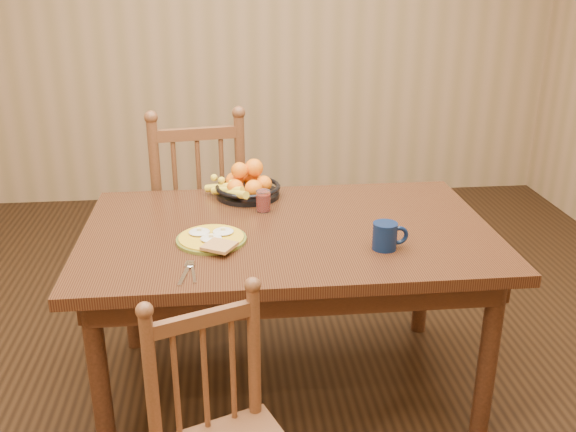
{
  "coord_description": "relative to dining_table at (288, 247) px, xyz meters",
  "views": [
    {
      "loc": [
        -0.24,
        -2.31,
        1.72
      ],
      "look_at": [
        0.0,
        0.0,
        0.8
      ],
      "focal_mm": 40.0,
      "sensor_mm": 36.0,
      "label": 1
    }
  ],
  "objects": [
    {
      "name": "room",
      "position": [
        0.0,
        0.0,
        0.68
      ],
      "size": [
        4.52,
        5.02,
        2.72
      ],
      "color": "black",
      "rests_on": "ground"
    },
    {
      "name": "dining_table",
      "position": [
        0.0,
        0.0,
        0.0
      ],
      "size": [
        1.6,
        1.0,
        0.75
      ],
      "color": "black",
      "rests_on": "ground"
    },
    {
      "name": "chair_far",
      "position": [
        -0.39,
        0.76,
        -0.14
      ],
      "size": [
        0.55,
        0.53,
        1.07
      ],
      "rotation": [
        0.0,
        0.0,
        3.28
      ],
      "color": "#4A2E16",
      "rests_on": "ground"
    },
    {
      "name": "breakfast_plate",
      "position": [
        -0.3,
        -0.1,
        0.1
      ],
      "size": [
        0.26,
        0.31,
        0.04
      ],
      "color": "#59601E",
      "rests_on": "dining_table"
    },
    {
      "name": "fork",
      "position": [
        -0.38,
        -0.35,
        0.09
      ],
      "size": [
        0.05,
        0.18,
        0.0
      ],
      "rotation": [
        0.0,
        0.0,
        -0.18
      ],
      "color": "silver",
      "rests_on": "dining_table"
    },
    {
      "name": "spoon",
      "position": [
        -0.37,
        -0.33,
        0.09
      ],
      "size": [
        0.04,
        0.16,
        0.01
      ],
      "rotation": [
        0.0,
        0.0,
        0.1
      ],
      "color": "silver",
      "rests_on": "dining_table"
    },
    {
      "name": "coffee_mug",
      "position": [
        0.33,
        -0.23,
        0.14
      ],
      "size": [
        0.13,
        0.09,
        0.1
      ],
      "color": "black",
      "rests_on": "dining_table"
    },
    {
      "name": "juice_glass",
      "position": [
        -0.08,
        0.19,
        0.13
      ],
      "size": [
        0.06,
        0.06,
        0.09
      ],
      "color": "silver",
      "rests_on": "dining_table"
    },
    {
      "name": "fruit_bowl",
      "position": [
        -0.15,
        0.38,
        0.14
      ],
      "size": [
        0.32,
        0.32,
        0.17
      ],
      "color": "black",
      "rests_on": "dining_table"
    }
  ]
}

